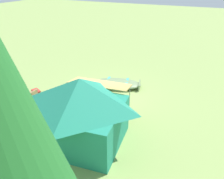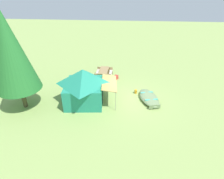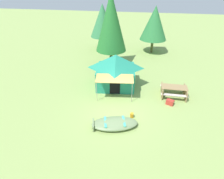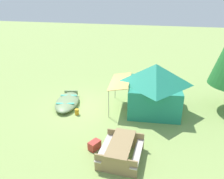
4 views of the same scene
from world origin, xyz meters
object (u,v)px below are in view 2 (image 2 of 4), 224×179
at_px(picnic_table, 104,73).
at_px(fuel_can, 136,91).
at_px(beached_rowboat, 149,98).
at_px(canvas_cabin_tent, 84,86).
at_px(pine_tree_back_right, 11,52).
at_px(cooler_box, 116,77).

height_order(picnic_table, fuel_can, picnic_table).
bearing_deg(beached_rowboat, picnic_table, 47.21).
height_order(beached_rowboat, canvas_cabin_tent, canvas_cabin_tent).
bearing_deg(pine_tree_back_right, canvas_cabin_tent, -75.19).
bearing_deg(picnic_table, fuel_can, -132.61).
bearing_deg(pine_tree_back_right, beached_rowboat, -78.74).
xyz_separation_m(beached_rowboat, cooler_box, (3.38, 2.83, -0.03)).
distance_m(beached_rowboat, fuel_can, 1.36).
xyz_separation_m(beached_rowboat, fuel_can, (0.93, 0.99, -0.05)).
height_order(cooler_box, pine_tree_back_right, pine_tree_back_right).
bearing_deg(cooler_box, canvas_cabin_tent, 154.17).
xyz_separation_m(canvas_cabin_tent, fuel_can, (1.62, -3.81, -1.19)).
xyz_separation_m(picnic_table, cooler_box, (-0.32, -1.17, -0.30)).
xyz_separation_m(beached_rowboat, picnic_table, (3.70, 4.00, 0.28)).
relative_size(canvas_cabin_tent, pine_tree_back_right, 0.61).
distance_m(canvas_cabin_tent, picnic_table, 4.54).
distance_m(cooler_box, pine_tree_back_right, 8.88).
distance_m(canvas_cabin_tent, cooler_box, 4.67).
bearing_deg(fuel_can, picnic_table, 47.39).
distance_m(beached_rowboat, canvas_cabin_tent, 4.98).
height_order(beached_rowboat, picnic_table, picnic_table).
bearing_deg(cooler_box, beached_rowboat, -140.13).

